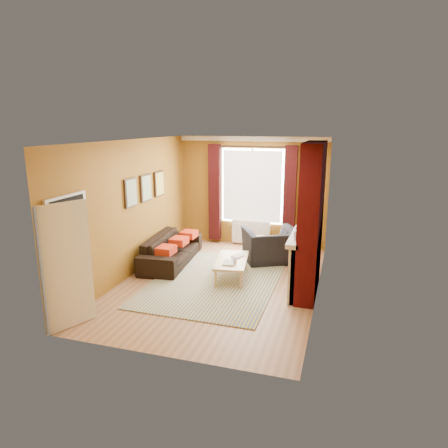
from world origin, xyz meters
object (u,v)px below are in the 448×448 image
Objects in this scene: sofa at (172,249)px; armchair at (271,246)px; wicker_stool at (262,244)px; coffee_table at (232,261)px; floor_lamp at (311,208)px.

armchair is (2.16, 0.72, 0.06)m from sofa.
coffee_table is at bearing -97.21° from wicker_stool.
sofa is at bearing -8.83° from armchair.
floor_lamp is at bearing -0.51° from wicker_stool.
armchair is 0.78× the size of floor_lamp.
armchair is at bearing 55.87° from coffee_table.
armchair reaches higher than sofa.
coffee_table is at bearing 37.57° from armchair.
coffee_table is (1.57, -0.52, 0.04)m from sofa.
armchair is 1.37m from coffee_table.
armchair is 1.31m from floor_lamp.
floor_lamp is (1.40, 1.87, 0.83)m from coffee_table.
sofa is at bearing 152.61° from coffee_table.
coffee_table is 3.31× the size of wicker_stool.
floor_lamp is (1.16, -0.01, 1.00)m from wicker_stool.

